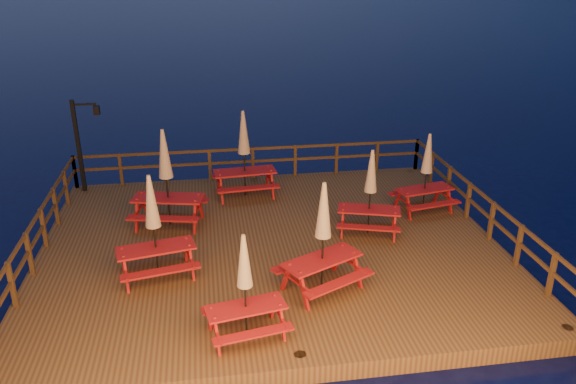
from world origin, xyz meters
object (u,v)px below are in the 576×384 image
object	(u,v)px
picnic_table_0	(426,172)
picnic_table_2	(245,285)
lamp_post	(82,137)
picnic_table_1	(244,153)

from	to	relation	value
picnic_table_0	picnic_table_2	size ratio (longest dim) A/B	1.06
lamp_post	picnic_table_1	world-z (taller)	lamp_post
lamp_post	picnic_table_0	bearing A→B (deg)	-17.39
picnic_table_1	picnic_table_2	distance (m)	7.24
picnic_table_1	picnic_table_2	size ratio (longest dim) A/B	1.22
picnic_table_0	picnic_table_1	bearing A→B (deg)	147.66
lamp_post	picnic_table_0	world-z (taller)	lamp_post
picnic_table_0	picnic_table_1	distance (m)	5.54
picnic_table_1	picnic_table_2	bearing A→B (deg)	-99.61
picnic_table_1	picnic_table_0	bearing A→B (deg)	-26.19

